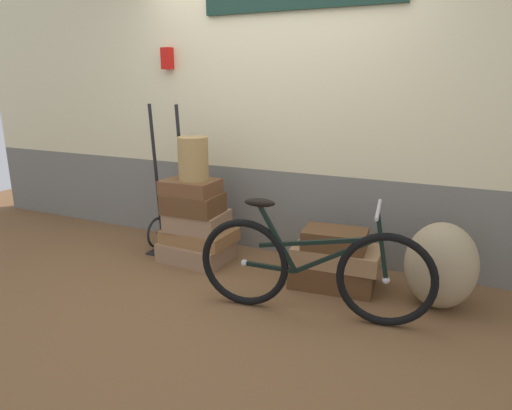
{
  "coord_description": "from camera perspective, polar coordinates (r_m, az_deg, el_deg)",
  "views": [
    {
      "loc": [
        1.65,
        -3.06,
        1.6
      ],
      "look_at": [
        0.15,
        0.13,
        0.63
      ],
      "focal_mm": 31.77,
      "sensor_mm": 36.0,
      "label": 1
    }
  ],
  "objects": [
    {
      "name": "bicycle",
      "position": [
        3.18,
        6.96,
        -7.9
      ],
      "size": [
        1.64,
        0.46,
        0.82
      ],
      "color": "black",
      "rests_on": "ground"
    },
    {
      "name": "suitcase_7",
      "position": [
        3.59,
        9.91,
        -4.24
      ],
      "size": [
        0.51,
        0.36,
        0.15
      ],
      "primitive_type": "cube",
      "rotation": [
        0.0,
        0.0,
        0.09
      ],
      "color": "brown",
      "rests_on": "suitcase_6"
    },
    {
      "name": "suitcase_0",
      "position": [
        4.22,
        -7.54,
        -5.78
      ],
      "size": [
        0.62,
        0.47,
        0.17
      ],
      "primitive_type": "cube",
      "rotation": [
        0.0,
        0.0,
        -0.04
      ],
      "color": "#937051",
      "rests_on": "ground"
    },
    {
      "name": "luggage_trolley",
      "position": [
        4.43,
        -10.77,
        -1.68
      ],
      "size": [
        0.38,
        0.37,
        1.4
      ],
      "color": "black",
      "rests_on": "ground"
    },
    {
      "name": "suitcase_3",
      "position": [
        4.07,
        -7.89,
        0.21
      ],
      "size": [
        0.5,
        0.39,
        0.17
      ],
      "primitive_type": "cube",
      "rotation": [
        0.0,
        0.0,
        0.03
      ],
      "color": "brown",
      "rests_on": "suitcase_2"
    },
    {
      "name": "suitcase_6",
      "position": [
        3.67,
        10.17,
        -6.22
      ],
      "size": [
        0.69,
        0.43,
        0.14
      ],
      "primitive_type": "cube",
      "rotation": [
        0.0,
        0.0,
        0.05
      ],
      "color": "#9E754C",
      "rests_on": "suitcase_5"
    },
    {
      "name": "suitcase_1",
      "position": [
        4.18,
        -7.12,
        -3.82
      ],
      "size": [
        0.63,
        0.46,
        0.12
      ],
      "primitive_type": "cube",
      "rotation": [
        0.0,
        0.0,
        -0.04
      ],
      "color": "olive",
      "rests_on": "suitcase_0"
    },
    {
      "name": "suitcase_2",
      "position": [
        4.14,
        -7.38,
        -1.96
      ],
      "size": [
        0.52,
        0.44,
        0.17
      ],
      "primitive_type": "cube",
      "rotation": [
        0.0,
        0.0,
        0.04
      ],
      "color": "#937051",
      "rests_on": "suitcase_1"
    },
    {
      "name": "wicker_basket",
      "position": [
        3.99,
        -7.92,
        5.79
      ],
      "size": [
        0.26,
        0.26,
        0.38
      ],
      "primitive_type": "cylinder",
      "color": "#A8844C",
      "rests_on": "suitcase_4"
    },
    {
      "name": "station_building",
      "position": [
        4.24,
        2.52,
        13.06
      ],
      "size": [
        7.29,
        0.74,
        2.85
      ],
      "color": "slate",
      "rests_on": "ground"
    },
    {
      "name": "ground",
      "position": [
        3.84,
        -2.85,
        -9.76
      ],
      "size": [
        9.29,
        5.2,
        0.06
      ],
      "primitive_type": "cube",
      "color": "brown"
    },
    {
      "name": "burlap_sack",
      "position": [
        3.53,
        22.23,
        -7.08
      ],
      "size": [
        0.51,
        0.43,
        0.64
      ],
      "primitive_type": "ellipsoid",
      "color": "#9E8966",
      "rests_on": "ground"
    },
    {
      "name": "suitcase_4",
      "position": [
        4.05,
        -8.23,
        2.29
      ],
      "size": [
        0.47,
        0.36,
        0.13
      ],
      "primitive_type": "cube",
      "rotation": [
        0.0,
        0.0,
        0.01
      ],
      "color": "brown",
      "rests_on": "suitcase_3"
    },
    {
      "name": "suitcase_5",
      "position": [
        3.75,
        9.63,
        -8.51
      ],
      "size": [
        0.69,
        0.48,
        0.19
      ],
      "primitive_type": "cube",
      "rotation": [
        0.0,
        0.0,
        0.1
      ],
      "color": "brown",
      "rests_on": "ground"
    }
  ]
}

